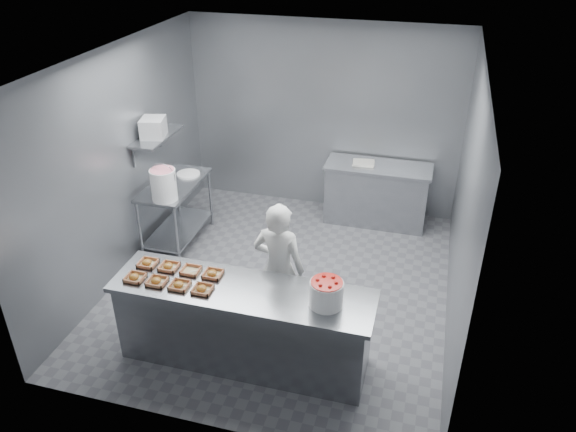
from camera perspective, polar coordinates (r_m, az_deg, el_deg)
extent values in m
plane|color=#4C4C51|center=(7.04, -0.71, -6.94)|extent=(4.50, 4.50, 0.00)
plane|color=white|center=(5.84, -0.88, 15.78)|extent=(4.50, 4.50, 0.00)
cube|color=slate|center=(8.34, 3.59, 9.90)|extent=(4.00, 0.04, 2.80)
cube|color=slate|center=(7.09, -16.57, 5.10)|extent=(0.04, 4.50, 2.80)
cube|color=slate|center=(6.12, 17.49, 1.00)|extent=(0.04, 4.50, 2.80)
cube|color=slate|center=(5.50, -4.70, -7.60)|extent=(2.60, 0.70, 0.05)
cube|color=slate|center=(5.78, -4.52, -11.17)|extent=(2.50, 0.64, 0.85)
cube|color=slate|center=(7.61, -11.51, 3.13)|extent=(0.60, 1.20, 0.04)
cube|color=slate|center=(7.93, -11.03, -1.28)|extent=(0.56, 1.15, 0.03)
cylinder|color=slate|center=(7.51, -14.80, -1.52)|extent=(0.04, 0.04, 0.88)
cylinder|color=slate|center=(7.28, -11.23, -2.10)|extent=(0.04, 0.04, 0.88)
cylinder|color=slate|center=(8.36, -11.17, 2.27)|extent=(0.04, 0.04, 0.88)
cylinder|color=slate|center=(8.15, -7.88, 1.84)|extent=(0.04, 0.04, 0.88)
cube|color=slate|center=(8.08, 9.20, 4.91)|extent=(1.50, 0.60, 0.05)
cube|color=slate|center=(8.28, 8.96, 2.07)|extent=(1.44, 0.55, 0.85)
cube|color=slate|center=(7.42, -13.21, 7.91)|extent=(0.35, 0.90, 0.03)
cube|color=tan|center=(5.78, -15.28, -6.06)|extent=(0.18, 0.18, 0.04)
cube|color=white|center=(5.78, -14.80, -6.14)|extent=(0.10, 0.06, 0.00)
ellipsoid|color=#AB6A2A|center=(5.78, -15.38, -5.96)|extent=(0.10, 0.10, 0.05)
cube|color=tan|center=(5.67, -13.16, -6.49)|extent=(0.18, 0.18, 0.04)
cube|color=white|center=(5.67, -12.67, -6.57)|extent=(0.10, 0.06, 0.00)
ellipsoid|color=#AB6A2A|center=(5.67, -13.26, -6.39)|extent=(0.10, 0.10, 0.05)
cube|color=tan|center=(5.58, -10.96, -6.93)|extent=(0.18, 0.18, 0.04)
cube|color=white|center=(5.57, -10.46, -7.01)|extent=(0.10, 0.06, 0.00)
ellipsoid|color=#AB6A2A|center=(5.57, -11.06, -6.83)|extent=(0.10, 0.10, 0.05)
cube|color=tan|center=(5.49, -8.68, -7.38)|extent=(0.18, 0.18, 0.04)
cube|color=white|center=(5.49, -8.17, -7.45)|extent=(0.10, 0.06, 0.00)
ellipsoid|color=#AB6A2A|center=(5.48, -8.78, -7.27)|extent=(0.10, 0.10, 0.05)
cube|color=tan|center=(5.96, -14.06, -4.67)|extent=(0.18, 0.18, 0.04)
cube|color=white|center=(5.96, -13.60, -4.75)|extent=(0.10, 0.06, 0.00)
ellipsoid|color=#AB6A2A|center=(5.96, -14.16, -4.57)|extent=(0.10, 0.10, 0.05)
cube|color=tan|center=(5.86, -11.99, -5.06)|extent=(0.18, 0.18, 0.04)
cube|color=white|center=(5.86, -11.52, -5.14)|extent=(0.10, 0.06, 0.00)
ellipsoid|color=#AB6A2A|center=(5.86, -12.09, -4.96)|extent=(0.10, 0.10, 0.05)
cube|color=tan|center=(5.77, -9.85, -5.46)|extent=(0.18, 0.18, 0.04)
cube|color=white|center=(5.77, -9.37, -5.53)|extent=(0.10, 0.06, 0.00)
cube|color=tan|center=(5.68, -7.63, -5.86)|extent=(0.18, 0.18, 0.04)
cube|color=white|center=(5.68, -7.15, -5.93)|extent=(0.10, 0.06, 0.00)
ellipsoid|color=#AB6A2A|center=(5.68, -7.74, -5.76)|extent=(0.10, 0.10, 0.05)
imported|color=silver|center=(5.96, -0.93, -5.36)|extent=(0.59, 0.41, 1.55)
cylinder|color=white|center=(5.21, 3.92, -7.88)|extent=(0.31, 0.31, 0.25)
cylinder|color=red|center=(5.14, 3.96, -6.86)|extent=(0.29, 0.29, 0.04)
cylinder|color=white|center=(7.13, -12.51, 3.12)|extent=(0.32, 0.32, 0.40)
cylinder|color=#E5727C|center=(7.04, -12.69, 4.55)|extent=(0.30, 0.30, 0.02)
torus|color=slate|center=(7.08, -12.62, 4.00)|extent=(0.34, 0.01, 0.34)
cylinder|color=white|center=(7.81, -10.09, 4.23)|extent=(0.42, 0.42, 0.02)
cube|color=#CCB28C|center=(7.77, -10.31, 4.04)|extent=(0.18, 0.17, 0.02)
cube|color=gray|center=(7.33, -13.53, 8.74)|extent=(0.35, 0.38, 0.24)
cube|color=silver|center=(8.09, 7.69, 5.38)|extent=(0.32, 0.25, 0.04)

